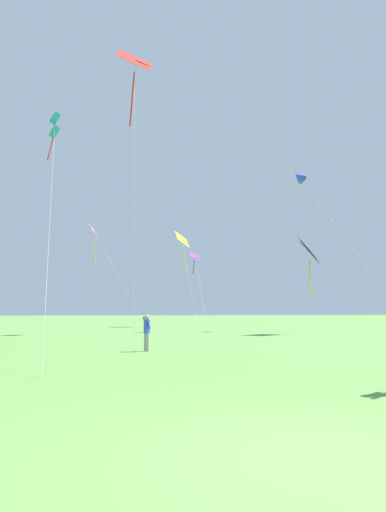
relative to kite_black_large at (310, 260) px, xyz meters
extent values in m
plane|color=#669947|center=(-13.65, -24.30, -5.40)|extent=(400.00, 400.00, 0.00)
cube|color=black|center=(0.03, 0.17, 0.69)|extent=(1.90, 2.54, 2.10)
cylinder|color=#3F382D|center=(0.03, 0.17, 0.69)|extent=(1.77, 0.56, 1.18)
cylinder|color=yellow|center=(-0.09, -0.01, -1.39)|extent=(0.39, 0.52, 2.56)
cylinder|color=silver|center=(0.31, -5.75, -2.44)|extent=(0.58, 11.85, 5.92)
cube|color=teal|center=(-17.65, -9.42, 4.70)|extent=(0.51, 0.52, 0.47)
cube|color=teal|center=(-17.65, -9.42, 4.07)|extent=(0.51, 0.52, 0.47)
cylinder|color=#3F382D|center=(-17.65, -9.42, 4.38)|extent=(0.03, 0.03, 0.90)
cylinder|color=red|center=(-17.77, -9.45, 3.35)|extent=(0.30, 0.12, 1.27)
cylinder|color=silver|center=(-17.39, -13.43, -0.55)|extent=(0.54, 8.02, 9.70)
cube|color=purple|center=(-7.25, 6.03, 0.77)|extent=(0.91, 0.94, 0.94)
cylinder|color=#3F382D|center=(-7.25, 6.03, 0.77)|extent=(0.76, 0.02, 0.49)
cylinder|color=black|center=(-7.34, 5.94, -0.13)|extent=(0.25, 0.25, 1.15)
cylinder|color=silver|center=(-7.68, 2.45, -2.35)|extent=(0.87, 7.18, 6.10)
cube|color=red|center=(-13.52, -3.30, 11.74)|extent=(2.31, 1.42, 1.78)
cylinder|color=#3F382D|center=(-13.52, -3.30, 11.74)|extent=(1.94, 0.37, 0.77)
cylinder|color=red|center=(-13.61, -3.14, 9.26)|extent=(0.31, 0.45, 3.43)
cylinder|color=silver|center=(-13.77, -6.42, 3.09)|extent=(0.51, 6.25, 16.97)
cone|color=blue|center=(2.64, 6.16, 8.43)|extent=(1.42, 1.30, 1.32)
cylinder|color=yellow|center=(2.82, 6.35, 7.36)|extent=(0.43, 0.45, 1.30)
cylinder|color=silver|center=(3.57, 0.44, 1.47)|extent=(1.87, 11.46, 13.74)
cube|color=yellow|center=(-5.45, 18.53, 4.32)|extent=(1.75, 2.15, 1.96)
cylinder|color=#3F382D|center=(-5.45, 18.53, 4.32)|extent=(1.70, 0.24, 1.11)
cylinder|color=yellow|center=(-5.25, 18.38, 2.11)|extent=(0.53, 0.44, 2.96)
cylinder|color=silver|center=(-5.64, 14.27, -0.62)|extent=(0.40, 8.53, 9.56)
cube|color=pink|center=(-15.55, 4.16, 2.24)|extent=(1.03, 1.47, 1.03)
cylinder|color=#3F382D|center=(-15.55, 4.16, 2.24)|extent=(0.81, 0.73, 0.49)
cylinder|color=yellow|center=(-15.44, 4.29, 0.80)|extent=(0.30, 0.34, 2.02)
cylinder|color=silver|center=(-13.66, 1.70, -1.63)|extent=(3.79, 4.93, 7.55)
cylinder|color=gray|center=(-13.69, -10.80, -5.04)|extent=(0.10, 0.10, 0.73)
cylinder|color=gray|center=(-13.62, -10.93, -5.04)|extent=(0.10, 0.10, 0.73)
cube|color=blue|center=(-13.66, -10.86, -4.40)|extent=(0.24, 0.24, 0.55)
cylinder|color=blue|center=(-13.71, -10.77, -4.26)|extent=(0.19, 0.25, 0.51)
cylinder|color=blue|center=(-13.60, -10.96, -4.26)|extent=(0.19, 0.25, 0.51)
sphere|color=tan|center=(-13.66, -10.86, -4.03)|extent=(0.20, 0.20, 0.20)
camera|label=1|loc=(-16.27, -28.69, -3.82)|focal=30.55mm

